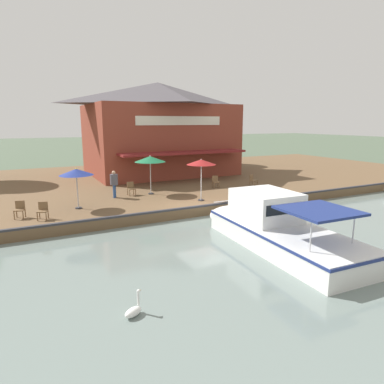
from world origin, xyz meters
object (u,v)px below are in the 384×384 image
(patio_umbrella_back_row, at_px, (150,159))
(cafe_chair_mid_patio, at_px, (43,210))
(patio_umbrella_by_entrance, at_px, (76,172))
(tree_behind_restaurant, at_px, (194,123))
(waterfront_restaurant, at_px, (159,128))
(cafe_chair_beside_entrance, at_px, (216,181))
(motorboat_second_along, at_px, (270,225))
(swan, at_px, (134,311))
(person_mid_patio, at_px, (114,181))
(cafe_chair_far_corner_seat, at_px, (253,180))
(patio_umbrella_mid_patio_left, at_px, (201,162))
(cafe_chair_facing_river, at_px, (20,209))
(cafe_chair_back_row_seat, at_px, (131,188))

(patio_umbrella_back_row, distance_m, cafe_chair_mid_patio, 7.71)
(patio_umbrella_by_entrance, height_order, tree_behind_restaurant, tree_behind_restaurant)
(waterfront_restaurant, xyz_separation_m, tree_behind_restaurant, (-4.29, 5.85, 0.47))
(cafe_chair_beside_entrance, distance_m, cafe_chair_mid_patio, 12.17)
(motorboat_second_along, height_order, swan, motorboat_second_along)
(patio_umbrella_by_entrance, xyz_separation_m, person_mid_patio, (-1.83, 2.48, -0.95))
(patio_umbrella_back_row, xyz_separation_m, cafe_chair_beside_entrance, (-0.02, 4.96, -1.82))
(cafe_chair_mid_patio, xyz_separation_m, person_mid_patio, (-3.26, 4.35, 0.59))
(waterfront_restaurant, bearing_deg, patio_umbrella_back_row, -24.99)
(cafe_chair_far_corner_seat, bearing_deg, patio_umbrella_back_row, -95.17)
(cafe_chair_beside_entrance, bearing_deg, patio_umbrella_mid_patio_left, -42.51)
(person_mid_patio, height_order, swan, person_mid_patio)
(patio_umbrella_back_row, relative_size, cafe_chair_facing_river, 2.98)
(cafe_chair_far_corner_seat, relative_size, cafe_chair_mid_patio, 1.00)
(cafe_chair_far_corner_seat, height_order, swan, cafe_chair_far_corner_seat)
(waterfront_restaurant, relative_size, tree_behind_restaurant, 1.83)
(patio_umbrella_by_entrance, relative_size, swan, 3.24)
(motorboat_second_along, distance_m, tree_behind_restaurant, 24.45)
(patio_umbrella_by_entrance, xyz_separation_m, motorboat_second_along, (7.80, 6.88, -1.79))
(cafe_chair_facing_river, bearing_deg, motorboat_second_along, 53.78)
(cafe_chair_mid_patio, bearing_deg, cafe_chair_facing_river, -127.57)
(patio_umbrella_by_entrance, bearing_deg, waterfront_restaurant, 139.77)
(person_mid_patio, xyz_separation_m, tree_behind_restaurant, (-13.07, 12.35, 3.53))
(waterfront_restaurant, distance_m, patio_umbrella_by_entrance, 14.06)
(cafe_chair_beside_entrance, relative_size, person_mid_patio, 0.50)
(waterfront_restaurant, relative_size, cafe_chair_back_row_seat, 15.03)
(patio_umbrella_by_entrance, distance_m, cafe_chair_back_row_seat, 4.45)
(cafe_chair_far_corner_seat, xyz_separation_m, tree_behind_restaurant, (-13.78, 2.21, 4.12))
(cafe_chair_beside_entrance, height_order, swan, cafe_chair_beside_entrance)
(patio_umbrella_back_row, relative_size, motorboat_second_along, 0.28)
(motorboat_second_along, bearing_deg, swan, -67.30)
(cafe_chair_beside_entrance, bearing_deg, patio_umbrella_by_entrance, -79.37)
(cafe_chair_far_corner_seat, bearing_deg, tree_behind_restaurant, 170.88)
(patio_umbrella_back_row, bearing_deg, swan, -22.27)
(patio_umbrella_back_row, xyz_separation_m, cafe_chair_mid_patio, (3.25, -6.75, -1.82))
(person_mid_patio, height_order, motorboat_second_along, person_mid_patio)
(patio_umbrella_by_entrance, height_order, cafe_chair_back_row_seat, patio_umbrella_by_entrance)
(waterfront_restaurant, height_order, swan, waterfront_restaurant)
(patio_umbrella_mid_patio_left, height_order, cafe_chair_mid_patio, patio_umbrella_mid_patio_left)
(patio_umbrella_mid_patio_left, xyz_separation_m, swan, (9.45, -7.21, -2.69))
(patio_umbrella_mid_patio_left, height_order, tree_behind_restaurant, tree_behind_restaurant)
(swan, bearing_deg, cafe_chair_facing_river, -165.71)
(patio_umbrella_back_row, bearing_deg, patio_umbrella_mid_patio_left, 32.75)
(patio_umbrella_back_row, bearing_deg, motorboat_second_along, 11.74)
(cafe_chair_far_corner_seat, distance_m, swan, 17.58)
(patio_umbrella_back_row, height_order, tree_behind_restaurant, tree_behind_restaurant)
(cafe_chair_far_corner_seat, distance_m, cafe_chair_mid_patio, 14.71)
(cafe_chair_beside_entrance, xyz_separation_m, cafe_chair_facing_river, (2.51, -12.71, 0.00))
(cafe_chair_facing_river, bearing_deg, patio_umbrella_back_row, 107.77)
(patio_umbrella_by_entrance, height_order, cafe_chair_far_corner_seat, patio_umbrella_by_entrance)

